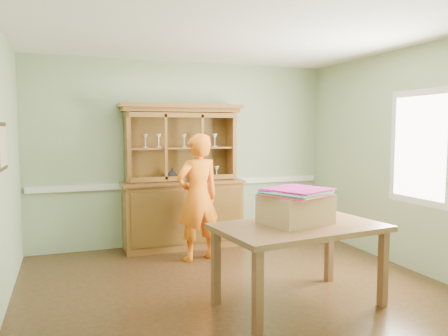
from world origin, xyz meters
name	(u,v)px	position (x,y,z in m)	size (l,w,h in m)	color
floor	(233,286)	(0.00, 0.00, 0.00)	(4.50, 4.50, 0.00)	#472F16
ceiling	(233,34)	(0.00, 0.00, 2.70)	(4.50, 4.50, 0.00)	white
wall_back	(185,153)	(0.00, 2.00, 1.35)	(4.50, 4.50, 0.00)	#8DA57C
wall_right	(402,158)	(2.25, 0.00, 1.35)	(4.00, 4.00, 0.00)	#8DA57C
wall_front	(346,186)	(0.00, -2.00, 1.35)	(4.50, 4.50, 0.00)	#8DA57C
chair_rail	(185,183)	(0.00, 1.98, 0.90)	(4.41, 0.05, 0.08)	silver
framed_map	(4,146)	(-2.23, 0.30, 1.55)	(0.03, 0.60, 0.46)	#302213
window_panel	(419,147)	(2.23, -0.30, 1.50)	(0.03, 0.96, 1.36)	silver
china_hutch	(182,197)	(-0.10, 1.77, 0.73)	(1.76, 0.58, 2.07)	brown
dining_table	(299,234)	(0.43, -0.68, 0.70)	(1.69, 1.13, 0.79)	brown
cardboard_box	(295,209)	(0.42, -0.61, 0.94)	(0.62, 0.49, 0.29)	tan
kite_stack	(295,192)	(0.40, -0.65, 1.11)	(0.71, 0.71, 0.06)	#CC1F63
person	(198,197)	(-0.07, 1.06, 0.83)	(0.60, 0.40, 1.66)	orange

